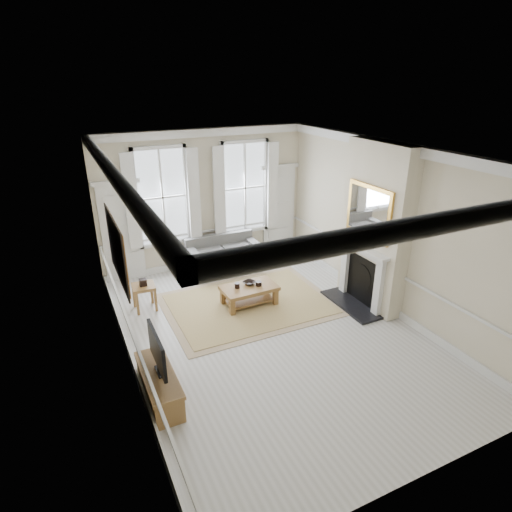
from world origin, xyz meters
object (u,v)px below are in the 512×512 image
tv_stand (159,385)px  sofa (223,256)px  side_table (144,290)px  coffee_table (249,290)px

tv_stand → sofa: bearing=56.9°
tv_stand → side_table: bearing=82.3°
side_table → coffee_table: size_ratio=0.47×
sofa → tv_stand: 4.73m
sofa → coffee_table: size_ratio=1.52×
sofa → coffee_table: 1.95m
coffee_table → tv_stand: (-2.41, -2.02, -0.12)m
coffee_table → tv_stand: tv_stand is taller
side_table → tv_stand: (-0.37, -2.79, -0.21)m
sofa → side_table: (-2.21, -1.18, 0.09)m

